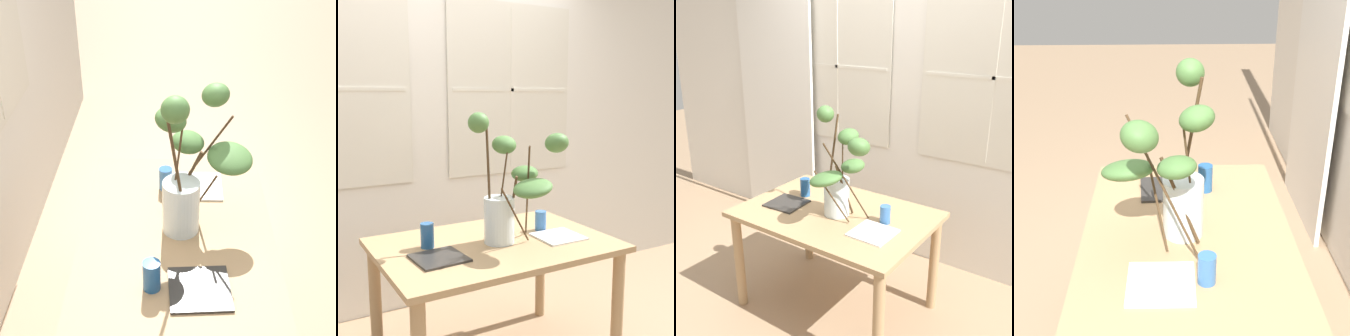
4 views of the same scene
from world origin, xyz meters
The scene contains 9 objects.
ground centered at (0.00, 0.00, 0.00)m, with size 14.00×14.00×0.00m, color #9E7F60.
back_wall_with_windows centered at (0.00, 1.01, 1.32)m, with size 5.98×0.14×2.62m.
curtain_sheer_side centered at (-1.35, 0.87, 1.23)m, with size 0.89×0.03×2.46m, color white.
dining_table centered at (0.00, 0.00, 0.62)m, with size 1.25×0.87×0.74m.
vase_with_branches centered at (0.07, -0.06, 1.02)m, with size 0.53×0.49×0.72m.
drinking_glass_blue_left centered at (-0.35, 0.10, 0.80)m, with size 0.07×0.07×0.13m, color #235693.
drinking_glass_blue_right centered at (0.34, 0.06, 0.79)m, with size 0.07×0.07×0.12m, color #386BAD.
plate_square_left centered at (-0.36, -0.09, 0.74)m, with size 0.24×0.24×0.01m, color #2D2B28.
plate_square_right centered at (0.36, -0.11, 0.74)m, with size 0.24×0.24×0.01m, color white.
Camera 3 is at (1.49, -2.02, 1.95)m, focal length 44.59 mm.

